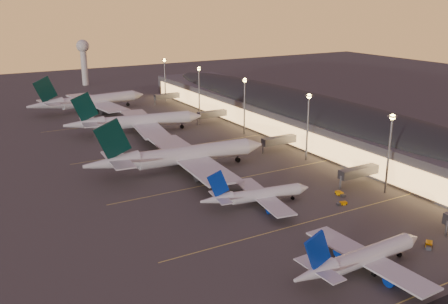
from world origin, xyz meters
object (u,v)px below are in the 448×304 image
Objects in this scene: airliner_wide_far at (89,101)px; radar_tower at (83,55)px; airliner_wide_mid at (136,122)px; baggage_tug_b at (429,245)px; airliner_narrow_north at (257,195)px; airliner_narrow_south at (361,258)px; airliner_wide_near at (180,156)px; baggage_tug_d at (340,194)px; baggage_tug_c at (342,203)px.

radar_tower is at bearing 69.18° from airliner_wide_far.
baggage_tug_b is (23.60, -144.05, -4.79)m from airliner_wide_mid.
airliner_narrow_north is at bearing 80.83° from baggage_tug_b.
airliner_wide_far is (-5.31, 202.25, 1.97)m from airliner_narrow_south.
baggage_tug_b is at bearing -88.78° from airliner_wide_far.
airliner_wide_near reaches higher than airliner_narrow_north.
baggage_tug_b is (29.19, -201.96, -5.04)m from airliner_wide_far.
airliner_wide_far is 17.62× the size of baggage_tug_d.
airliner_wide_far is at bearing 101.19° from airliner_narrow_north.
airliner_wide_near is at bearing 130.62° from baggage_tug_c.
airliner_narrow_north is 10.52× the size of baggage_tug_c.
airliner_narrow_north is at bearing -93.63° from radar_tower.
airliner_wide_mid is 19.02× the size of baggage_tug_c.
airliner_wide_mid is (-0.79, 100.20, 2.02)m from airliner_narrow_north.
baggage_tug_c is (-0.06, 31.20, -0.09)m from baggage_tug_b.
airliner_wide_near is at bearing 91.56° from airliner_narrow_south.
airliner_narrow_north is 41.12m from airliner_wide_near.
radar_tower is 255.71m from baggage_tug_d.
baggage_tug_b is at bearing -1.33° from airliner_narrow_south.
baggage_tug_d is (33.91, -47.16, -5.13)m from airliner_wide_near.
baggage_tug_d is at bearing -85.37° from airliner_wide_far.
airliner_wide_near is (-5.30, 84.69, 2.04)m from airliner_narrow_south.
airliner_narrow_north is 0.53× the size of airliner_wide_far.
airliner_wide_mid is 146.05m from baggage_tug_b.
baggage_tug_c is (7.04, -260.59, -21.44)m from radar_tower.
baggage_tug_d is at bearing 46.12° from baggage_tug_b.
baggage_tug_b is 37.55m from baggage_tug_d.
airliner_narrow_south is 0.58× the size of airliner_wide_far.
baggage_tug_b is at bearing -71.95° from airliner_wide_mid.
radar_tower reaches higher than airliner_wide_mid.
airliner_wide_mid reaches higher than baggage_tug_b.
airliner_wide_far is at bearing 94.24° from airliner_wide_near.
airliner_narrow_south is 44.15m from airliner_narrow_north.
baggage_tug_c is (29.14, -170.76, -5.13)m from airliner_wide_far.
baggage_tug_d reaches higher than baggage_tug_c.
airliner_wide_mid is at bearing 87.87° from airliner_narrow_south.
baggage_tug_c is (22.76, -12.65, -2.86)m from airliner_narrow_north.
radar_tower is (22.09, 207.39, 16.24)m from airliner_wide_near.
airliner_wide_mid is (0.29, 144.33, 1.72)m from airliner_narrow_south.
airliner_wide_far is at bearing 89.49° from airliner_narrow_south.
airliner_narrow_north is 0.52× the size of airliner_wide_near.
radar_tower is 261.56m from baggage_tug_c.
airliner_narrow_south is 39.62m from baggage_tug_c.
airliner_wide_far is (-6.38, 158.11, 2.27)m from airliner_narrow_north.
airliner_wide_mid is at bearing 99.33° from airliner_narrow_north.
airliner_wide_mid is 110.59m from baggage_tug_d.
airliner_narrow_north is 26.19m from baggage_tug_c.
airliner_wide_near is 1.01× the size of airliner_wide_far.
radar_tower is at bearing 7.20° from baggage_tug_d.
baggage_tug_b is 1.03× the size of baggage_tug_d.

